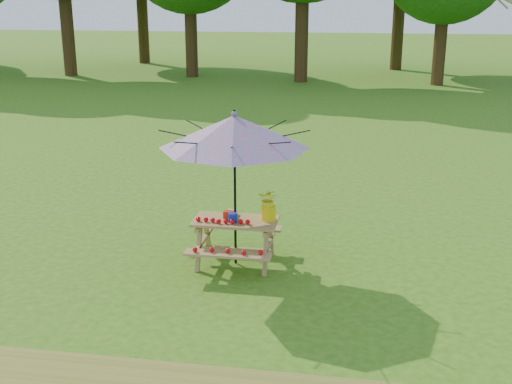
# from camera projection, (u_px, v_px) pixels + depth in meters

# --- Properties ---
(picnic_table) EXTENTS (1.20, 1.32, 0.67)m
(picnic_table) POSITION_uv_depth(u_px,v_px,m) (235.00, 242.00, 9.24)
(picnic_table) COLOR olive
(picnic_table) RESTS_ON ground
(patio_umbrella) EXTENTS (2.41, 2.41, 2.25)m
(patio_umbrella) POSITION_uv_depth(u_px,v_px,m) (234.00, 132.00, 8.77)
(patio_umbrella) COLOR black
(patio_umbrella) RESTS_ON ground
(produce_bins) EXTENTS (0.23, 0.43, 0.13)m
(produce_bins) POSITION_uv_depth(u_px,v_px,m) (231.00, 215.00, 9.17)
(produce_bins) COLOR red
(produce_bins) RESTS_ON picnic_table
(tomatoes_row) EXTENTS (0.77, 0.13, 0.07)m
(tomatoes_row) POSITION_uv_depth(u_px,v_px,m) (222.00, 221.00, 8.99)
(tomatoes_row) COLOR red
(tomatoes_row) RESTS_ON picnic_table
(flower_bucket) EXTENTS (0.32, 0.28, 0.47)m
(flower_bucket) POSITION_uv_depth(u_px,v_px,m) (269.00, 203.00, 9.07)
(flower_bucket) COLOR yellow
(flower_bucket) RESTS_ON picnic_table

